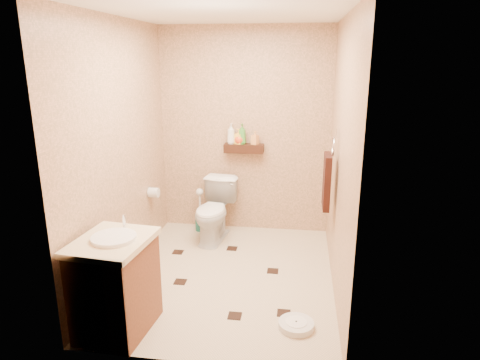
# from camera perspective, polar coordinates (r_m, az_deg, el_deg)

# --- Properties ---
(ground) EXTENTS (2.50, 2.50, 0.00)m
(ground) POSITION_cam_1_polar(r_m,az_deg,el_deg) (4.26, -1.64, -12.61)
(ground) COLOR beige
(ground) RESTS_ON ground
(wall_back) EXTENTS (2.00, 0.04, 2.40)m
(wall_back) POSITION_cam_1_polar(r_m,az_deg,el_deg) (5.05, 0.64, 6.43)
(wall_back) COLOR tan
(wall_back) RESTS_ON ground
(wall_front) EXTENTS (2.00, 0.04, 2.40)m
(wall_front) POSITION_cam_1_polar(r_m,az_deg,el_deg) (2.66, -6.36, -2.62)
(wall_front) COLOR tan
(wall_front) RESTS_ON ground
(wall_left) EXTENTS (0.04, 2.50, 2.40)m
(wall_left) POSITION_cam_1_polar(r_m,az_deg,el_deg) (4.12, -15.64, 3.63)
(wall_left) COLOR tan
(wall_left) RESTS_ON ground
(wall_right) EXTENTS (0.04, 2.50, 2.40)m
(wall_right) POSITION_cam_1_polar(r_m,az_deg,el_deg) (3.80, 13.28, 2.76)
(wall_right) COLOR tan
(wall_right) RESTS_ON ground
(ceiling) EXTENTS (2.00, 2.50, 0.02)m
(ceiling) POSITION_cam_1_polar(r_m,az_deg,el_deg) (3.76, -1.95, 21.47)
(ceiling) COLOR white
(ceiling) RESTS_ON wall_back
(wall_shelf) EXTENTS (0.46, 0.14, 0.10)m
(wall_shelf) POSITION_cam_1_polar(r_m,az_deg,el_deg) (5.00, 0.52, 4.25)
(wall_shelf) COLOR #32170D
(wall_shelf) RESTS_ON wall_back
(floor_accents) EXTENTS (1.30, 1.37, 0.01)m
(floor_accents) POSITION_cam_1_polar(r_m,az_deg,el_deg) (4.23, -1.59, -12.83)
(floor_accents) COLOR black
(floor_accents) RESTS_ON ground
(toilet) EXTENTS (0.47, 0.73, 0.70)m
(toilet) POSITION_cam_1_polar(r_m,az_deg,el_deg) (4.92, -3.46, -4.13)
(toilet) COLOR white
(toilet) RESTS_ON ground
(vanity) EXTENTS (0.57, 0.67, 0.88)m
(vanity) POSITION_cam_1_polar(r_m,az_deg,el_deg) (3.47, -16.25, -13.15)
(vanity) COLOR brown
(vanity) RESTS_ON ground
(bathroom_scale) EXTENTS (0.33, 0.33, 0.06)m
(bathroom_scale) POSITION_cam_1_polar(r_m,az_deg,el_deg) (3.57, 7.49, -18.59)
(bathroom_scale) COLOR silver
(bathroom_scale) RESTS_ON ground
(toilet_brush) EXTENTS (0.12, 0.12, 0.54)m
(toilet_brush) POSITION_cam_1_polar(r_m,az_deg,el_deg) (5.24, -5.33, -4.78)
(toilet_brush) COLOR #175F54
(toilet_brush) RESTS_ON ground
(towel_ring) EXTENTS (0.12, 0.30, 0.76)m
(towel_ring) POSITION_cam_1_polar(r_m,az_deg,el_deg) (4.10, 11.56, 0.15)
(towel_ring) COLOR silver
(towel_ring) RESTS_ON wall_right
(toilet_paper) EXTENTS (0.12, 0.11, 0.12)m
(toilet_paper) POSITION_cam_1_polar(r_m,az_deg,el_deg) (4.84, -11.44, -1.64)
(toilet_paper) COLOR silver
(toilet_paper) RESTS_ON wall_left
(bottle_a) EXTENTS (0.11, 0.11, 0.24)m
(bottle_a) POSITION_cam_1_polar(r_m,az_deg,el_deg) (4.99, -1.20, 6.20)
(bottle_a) COLOR silver
(bottle_a) RESTS_ON wall_shelf
(bottle_b) EXTENTS (0.11, 0.11, 0.18)m
(bottle_b) POSITION_cam_1_polar(r_m,az_deg,el_deg) (4.98, -0.15, 5.83)
(bottle_b) COLOR yellow
(bottle_b) RESTS_ON wall_shelf
(bottle_c) EXTENTS (0.16, 0.16, 0.15)m
(bottle_c) POSITION_cam_1_polar(r_m,az_deg,el_deg) (4.99, -0.05, 5.70)
(bottle_c) COLOR #E1461A
(bottle_c) RESTS_ON wall_shelf
(bottle_d) EXTENTS (0.10, 0.10, 0.24)m
(bottle_d) POSITION_cam_1_polar(r_m,az_deg,el_deg) (4.97, 0.28, 6.16)
(bottle_d) COLOR #3F9030
(bottle_d) RESTS_ON wall_shelf
(bottle_e) EXTENTS (0.10, 0.09, 0.16)m
(bottle_e) POSITION_cam_1_polar(r_m,az_deg,el_deg) (4.96, 2.00, 5.66)
(bottle_e) COLOR #E7944D
(bottle_e) RESTS_ON wall_shelf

